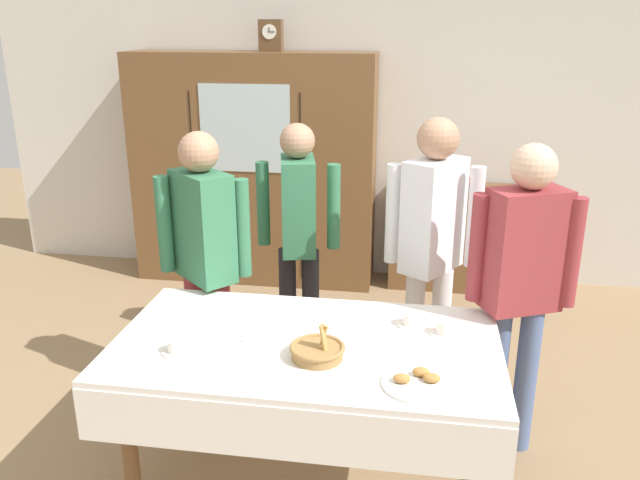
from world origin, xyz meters
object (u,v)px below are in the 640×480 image
person_by_cabinet (432,236)px  person_beside_shelf (204,247)px  book_stack (467,184)px  pastry_plate (417,382)px  spoon_mid_right (218,323)px  bookshelf_low (462,238)px  tea_cup_mid_right (445,329)px  spoon_far_right (345,315)px  wall_cabinet (254,170)px  mantel_clock (271,35)px  person_behind_table_left (522,273)px  person_near_right_end (298,224)px  spoon_front_edge (237,340)px  bread_basket (317,351)px  tea_cup_center (177,347)px  tea_cup_front_edge (411,320)px  dining_table (305,366)px

person_by_cabinet → person_beside_shelf: (-1.22, -0.25, -0.04)m
book_stack → pastry_plate: (-0.35, -2.89, -0.11)m
person_by_cabinet → spoon_mid_right: bearing=-144.0°
bookshelf_low → tea_cup_mid_right: 2.48m
spoon_far_right → wall_cabinet: bearing=114.7°
mantel_clock → spoon_far_right: size_ratio=2.02×
bookshelf_low → person_behind_table_left: (0.13, -2.16, 0.55)m
wall_cabinet → person_near_right_end: size_ratio=1.28×
pastry_plate → spoon_front_edge: bearing=163.1°
person_beside_shelf → bookshelf_low: bearing=52.9°
bread_basket → person_beside_shelf: 1.06m
tea_cup_center → tea_cup_front_edge: (1.00, 0.42, 0.00)m
book_stack → tea_cup_center: 3.12m
tea_cup_mid_right → wall_cabinet: bearing=122.5°
spoon_mid_right → dining_table: bearing=-18.3°
tea_cup_front_edge → pastry_plate: size_ratio=0.46×
pastry_plate → person_behind_table_left: person_behind_table_left is taller
spoon_front_edge → person_beside_shelf: bearing=119.1°
wall_cabinet → person_behind_table_left: wall_cabinet is taller
tea_cup_front_edge → spoon_far_right: bearing=170.7°
tea_cup_center → tea_cup_front_edge: 1.09m
person_by_cabinet → person_behind_table_left: bearing=-43.1°
pastry_plate → tea_cup_center: bearing=174.5°
book_stack → tea_cup_front_edge: bearing=-99.3°
dining_table → person_behind_table_left: person_behind_table_left is taller
dining_table → spoon_mid_right: (-0.45, 0.15, 0.11)m
wall_cabinet → bread_basket: wall_cabinet is taller
mantel_clock → tea_cup_center: 3.01m
bookshelf_low → tea_cup_front_edge: 2.43m
spoon_far_right → person_beside_shelf: 0.89m
tea_cup_front_edge → tea_cup_mid_right: size_ratio=1.00×
person_near_right_end → person_behind_table_left: bearing=-30.0°
spoon_front_edge → person_behind_table_left: person_behind_table_left is taller
tea_cup_center → tea_cup_front_edge: same height
person_by_cabinet → person_near_right_end: bearing=158.8°
dining_table → tea_cup_front_edge: 0.55m
tea_cup_center → person_near_right_end: size_ratio=0.08×
tea_cup_center → person_beside_shelf: (-0.13, 0.79, 0.18)m
dining_table → book_stack: book_stack is taller
person_beside_shelf → mantel_clock: bearing=91.7°
bread_basket → person_behind_table_left: (0.91, 0.58, 0.18)m
wall_cabinet → tea_cup_mid_right: wall_cabinet is taller
tea_cup_front_edge → book_stack: bearing=80.7°
spoon_mid_right → person_behind_table_left: 1.49m
tea_cup_center → person_by_cabinet: person_by_cabinet is taller
mantel_clock → bread_basket: size_ratio=1.00×
tea_cup_mid_right → dining_table: bearing=-161.9°
dining_table → mantel_clock: (-0.73, 2.59, 1.37)m
mantel_clock → bread_basket: (0.80, -2.69, -1.23)m
person_behind_table_left → tea_cup_mid_right: bearing=-142.6°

